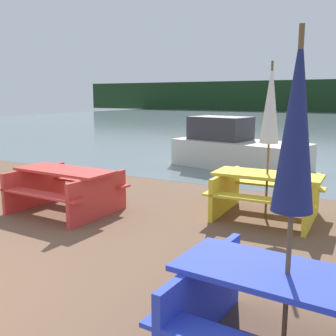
# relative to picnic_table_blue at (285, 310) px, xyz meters

# --- Properties ---
(water) EXTENTS (60.00, 50.00, 0.00)m
(water) POSITION_rel_picnic_table_blue_xyz_m (-3.50, 30.18, -0.44)
(water) COLOR slate
(water) RESTS_ON ground_plane
(picnic_table_blue) EXTENTS (1.67, 1.45, 0.72)m
(picnic_table_blue) POSITION_rel_picnic_table_blue_xyz_m (0.00, 0.00, 0.00)
(picnic_table_blue) COLOR blue
(picnic_table_blue) RESTS_ON ground_plane
(picnic_table_red) EXTENTS (1.79, 1.42, 0.74)m
(picnic_table_red) POSITION_rel_picnic_table_blue_xyz_m (-4.21, 2.13, 0.02)
(picnic_table_red) COLOR red
(picnic_table_red) RESTS_ON ground_plane
(picnic_table_yellow) EXTENTS (1.74, 1.44, 0.73)m
(picnic_table_yellow) POSITION_rel_picnic_table_blue_xyz_m (-1.12, 3.50, 0.01)
(picnic_table_yellow) COLOR yellow
(picnic_table_yellow) RESTS_ON ground_plane
(umbrella_navy) EXTENTS (0.28, 0.28, 2.41)m
(umbrella_navy) POSITION_rel_picnic_table_blue_xyz_m (0.00, -0.00, 1.34)
(umbrella_navy) COLOR brown
(umbrella_navy) RESTS_ON ground_plane
(umbrella_white) EXTENTS (0.30, 0.30, 2.50)m
(umbrella_white) POSITION_rel_picnic_table_blue_xyz_m (-1.12, 3.50, 1.41)
(umbrella_white) COLOR brown
(umbrella_white) RESTS_ON ground_plane
(boat) EXTENTS (3.90, 2.20, 1.39)m
(boat) POSITION_rel_picnic_table_blue_xyz_m (-3.16, 7.65, 0.08)
(boat) COLOR beige
(boat) RESTS_ON water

